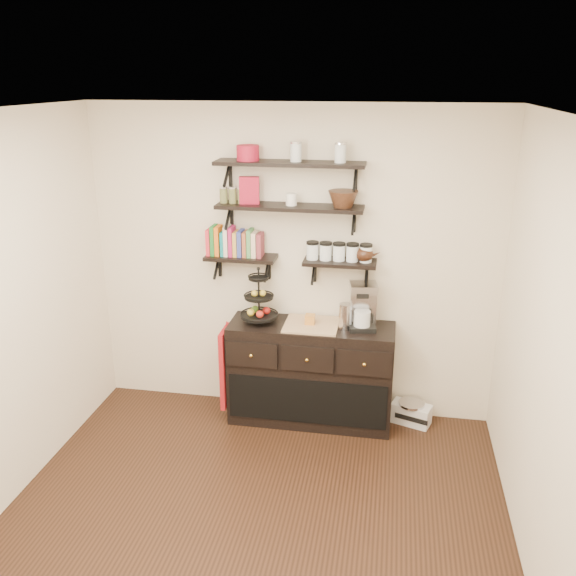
# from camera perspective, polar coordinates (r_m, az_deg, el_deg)

# --- Properties ---
(floor) EXTENTS (3.50, 3.50, 0.00)m
(floor) POSITION_cam_1_polar(r_m,az_deg,el_deg) (4.39, -3.77, -22.07)
(floor) COLOR black
(floor) RESTS_ON ground
(ceiling) EXTENTS (3.50, 3.50, 0.02)m
(ceiling) POSITION_cam_1_polar(r_m,az_deg,el_deg) (3.30, -4.83, 15.82)
(ceiling) COLOR white
(ceiling) RESTS_ON back_wall
(back_wall) EXTENTS (3.50, 0.02, 2.70)m
(back_wall) POSITION_cam_1_polar(r_m,az_deg,el_deg) (5.24, 0.40, 2.15)
(back_wall) COLOR #F0E4CC
(back_wall) RESTS_ON ground
(right_wall) EXTENTS (0.02, 3.50, 2.70)m
(right_wall) POSITION_cam_1_polar(r_m,az_deg,el_deg) (3.66, 23.66, -7.46)
(right_wall) COLOR #F0E4CC
(right_wall) RESTS_ON ground
(shelf_top) EXTENTS (1.20, 0.27, 0.23)m
(shelf_top) POSITION_cam_1_polar(r_m,az_deg,el_deg) (4.92, 0.16, 11.55)
(shelf_top) COLOR black
(shelf_top) RESTS_ON back_wall
(shelf_mid) EXTENTS (1.20, 0.27, 0.23)m
(shelf_mid) POSITION_cam_1_polar(r_m,az_deg,el_deg) (4.98, 0.16, 7.56)
(shelf_mid) COLOR black
(shelf_mid) RESTS_ON back_wall
(shelf_low_left) EXTENTS (0.60, 0.25, 0.23)m
(shelf_low_left) POSITION_cam_1_polar(r_m,az_deg,el_deg) (5.19, -4.40, 2.82)
(shelf_low_left) COLOR black
(shelf_low_left) RESTS_ON back_wall
(shelf_low_right) EXTENTS (0.60, 0.25, 0.23)m
(shelf_low_right) POSITION_cam_1_polar(r_m,az_deg,el_deg) (5.05, 4.88, 2.35)
(shelf_low_right) COLOR black
(shelf_low_right) RESTS_ON back_wall
(cookbooks) EXTENTS (0.43, 0.15, 0.26)m
(cookbooks) POSITION_cam_1_polar(r_m,az_deg,el_deg) (5.16, -5.01, 4.30)
(cookbooks) COLOR red
(cookbooks) RESTS_ON shelf_low_left
(glass_canisters) EXTENTS (0.54, 0.10, 0.13)m
(glass_canisters) POSITION_cam_1_polar(r_m,az_deg,el_deg) (5.03, 4.79, 3.30)
(glass_canisters) COLOR silver
(glass_canisters) RESTS_ON shelf_low_right
(sideboard) EXTENTS (1.40, 0.50, 0.92)m
(sideboard) POSITION_cam_1_polar(r_m,az_deg,el_deg) (5.34, 2.14, -7.96)
(sideboard) COLOR black
(sideboard) RESTS_ON floor
(fruit_stand) EXTENTS (0.32, 0.32, 0.47)m
(fruit_stand) POSITION_cam_1_polar(r_m,az_deg,el_deg) (5.16, -2.70, -1.52)
(fruit_stand) COLOR black
(fruit_stand) RESTS_ON sideboard
(candle) EXTENTS (0.08, 0.08, 0.08)m
(candle) POSITION_cam_1_polar(r_m,az_deg,el_deg) (5.13, 2.07, -2.94)
(candle) COLOR #B57129
(candle) RESTS_ON sideboard
(coffee_maker) EXTENTS (0.25, 0.24, 0.40)m
(coffee_maker) POSITION_cam_1_polar(r_m,az_deg,el_deg) (5.07, 7.02, -1.72)
(coffee_maker) COLOR black
(coffee_maker) RESTS_ON sideboard
(thermal_carafe) EXTENTS (0.11, 0.11, 0.22)m
(thermal_carafe) POSITION_cam_1_polar(r_m,az_deg,el_deg) (5.06, 5.39, -2.67)
(thermal_carafe) COLOR silver
(thermal_carafe) RESTS_ON sideboard
(apron) EXTENTS (0.04, 0.30, 0.70)m
(apron) POSITION_cam_1_polar(r_m,az_deg,el_deg) (5.36, -5.81, -7.30)
(apron) COLOR maroon
(apron) RESTS_ON sideboard
(radio) EXTENTS (0.37, 0.28, 0.20)m
(radio) POSITION_cam_1_polar(r_m,az_deg,el_deg) (5.55, 11.44, -11.37)
(radio) COLOR silver
(radio) RESTS_ON floor
(recipe_box) EXTENTS (0.17, 0.08, 0.22)m
(recipe_box) POSITION_cam_1_polar(r_m,az_deg,el_deg) (5.02, -3.64, 9.11)
(recipe_box) COLOR maroon
(recipe_box) RESTS_ON shelf_mid
(walnut_bowl) EXTENTS (0.24, 0.24, 0.13)m
(walnut_bowl) POSITION_cam_1_polar(r_m,az_deg,el_deg) (4.91, 5.17, 8.30)
(walnut_bowl) COLOR black
(walnut_bowl) RESTS_ON shelf_mid
(ramekins) EXTENTS (0.09, 0.09, 0.10)m
(ramekins) POSITION_cam_1_polar(r_m,az_deg,el_deg) (4.96, 0.32, 8.30)
(ramekins) COLOR white
(ramekins) RESTS_ON shelf_mid
(teapot) EXTENTS (0.19, 0.15, 0.15)m
(teapot) POSITION_cam_1_polar(r_m,az_deg,el_deg) (5.01, 7.19, 3.26)
(teapot) COLOR black
(teapot) RESTS_ON shelf_low_right
(red_pot) EXTENTS (0.18, 0.18, 0.12)m
(red_pot) POSITION_cam_1_polar(r_m,az_deg,el_deg) (4.98, -3.78, 12.51)
(red_pot) COLOR maroon
(red_pot) RESTS_ON shelf_top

